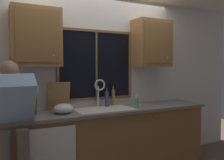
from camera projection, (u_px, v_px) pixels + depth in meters
name	position (u px, v px, depth m)	size (l,w,h in m)	color
back_wall	(95.00, 82.00, 3.58)	(5.44, 0.12, 2.55)	silver
window_glass	(96.00, 65.00, 3.50)	(1.10, 0.02, 0.95)	black
window_frame_top	(96.00, 31.00, 3.46)	(1.17, 0.02, 0.04)	brown
window_frame_bottom	(96.00, 98.00, 3.51)	(1.17, 0.02, 0.04)	brown
window_frame_left	(58.00, 65.00, 3.23)	(0.04, 0.02, 0.95)	brown
window_frame_right	(130.00, 65.00, 3.74)	(0.04, 0.02, 0.95)	brown
window_mullion_center	(96.00, 65.00, 3.48)	(0.02, 0.02, 0.95)	brown
lower_cabinet_run	(106.00, 143.00, 3.31)	(3.04, 0.58, 0.88)	olive
countertop	(106.00, 110.00, 3.27)	(3.10, 0.62, 0.04)	slate
upper_cabinet_left	(36.00, 37.00, 2.94)	(0.59, 0.36, 0.72)	#9E703D
upper_cabinet_right	(152.00, 44.00, 3.73)	(0.59, 0.36, 0.72)	#9E703D
sink	(105.00, 116.00, 3.28)	(0.80, 0.46, 0.21)	white
faucet	(100.00, 89.00, 3.42)	(0.18, 0.09, 0.40)	silver
person_standing	(12.00, 119.00, 2.44)	(0.53, 0.69, 1.57)	#595147
knife_block	(31.00, 106.00, 2.87)	(0.12, 0.18, 0.32)	brown
cutting_board	(59.00, 96.00, 3.18)	(0.30, 0.02, 0.38)	#997047
mixing_bowl	(64.00, 109.00, 2.97)	(0.26, 0.26, 0.13)	silver
soap_dispenser	(137.00, 103.00, 3.33)	(0.06, 0.07, 0.20)	#59A566
bottle_green_glass	(113.00, 97.00, 3.59)	(0.05, 0.05, 0.30)	olive
bottle_tall_clear	(107.00, 99.00, 3.46)	(0.05, 0.05, 0.28)	#334C8C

